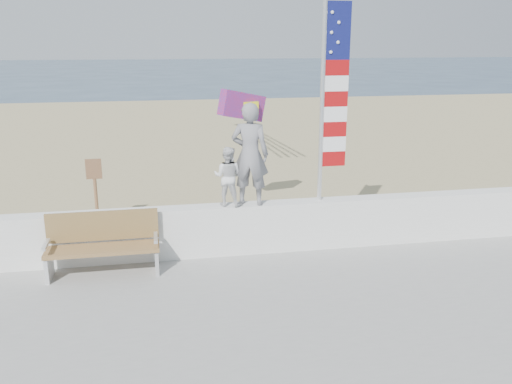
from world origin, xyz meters
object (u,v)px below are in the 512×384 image
(adult, at_px, (250,154))
(child, at_px, (228,176))
(flag, at_px, (329,93))
(bench, at_px, (103,243))

(adult, xyz_separation_m, child, (-0.39, 0.00, -0.37))
(adult, relative_size, flag, 0.51)
(adult, distance_m, child, 0.54)
(bench, xyz_separation_m, flag, (3.91, 0.45, 2.30))
(bench, distance_m, flag, 4.57)
(adult, relative_size, bench, 0.99)
(adult, xyz_separation_m, bench, (-2.52, -0.45, -1.29))
(adult, height_order, child, adult)
(adult, height_order, bench, adult)
(adult, bearing_deg, flag, -159.09)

